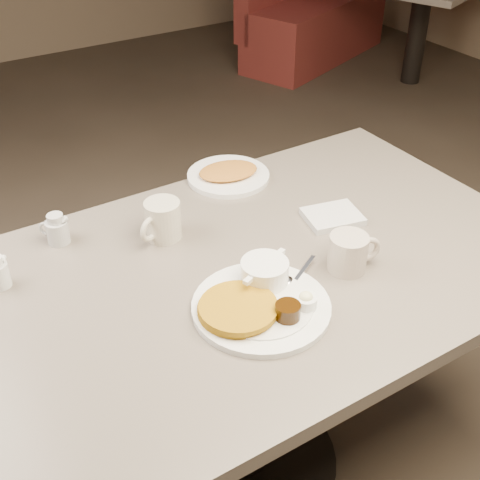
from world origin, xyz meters
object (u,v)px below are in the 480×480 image
main_plate (259,298)px  coffee_mug_far (162,220)px  coffee_mug_near (349,252)px  diner_table (244,321)px  hash_plate (228,174)px  booth_back_right (320,4)px  creamer_right (57,230)px

main_plate → coffee_mug_far: 0.36m
coffee_mug_near → coffee_mug_far: coffee_mug_far is taller
main_plate → diner_table: bearing=70.8°
main_plate → hash_plate: (0.24, 0.52, -0.01)m
coffee_mug_near → hash_plate: coffee_mug_near is taller
coffee_mug_near → booth_back_right: size_ratio=0.07×
diner_table → coffee_mug_near: bearing=-31.7°
main_plate → creamer_right: bearing=121.6°
diner_table → hash_plate: bearing=63.8°
booth_back_right → coffee_mug_far: bearing=-134.7°
coffee_mug_far → booth_back_right: 3.63m
coffee_mug_far → coffee_mug_near: bearing=-48.1°
coffee_mug_far → creamer_right: size_ratio=1.73×
coffee_mug_near → creamer_right: size_ratio=1.74×
hash_plate → booth_back_right: size_ratio=0.15×
diner_table → coffee_mug_far: 0.33m
coffee_mug_near → booth_back_right: (2.23, 2.91, -0.39)m
coffee_mug_near → creamer_right: coffee_mug_near is taller
diner_table → hash_plate: 0.47m
creamer_right → booth_back_right: (2.77, 2.44, -0.38)m
creamer_right → coffee_mug_near: bearing=-40.7°
hash_plate → booth_back_right: booth_back_right is taller
diner_table → main_plate: bearing=-109.2°
hash_plate → coffee_mug_far: bearing=-150.1°
coffee_mug_near → diner_table: bearing=148.3°
main_plate → booth_back_right: size_ratio=0.21×
main_plate → hash_plate: size_ratio=1.45×
coffee_mug_near → hash_plate: size_ratio=0.50×
coffee_mug_near → booth_back_right: bearing=52.6°
diner_table → coffee_mug_near: size_ratio=10.81×
coffee_mug_near → hash_plate: 0.52m
main_plate → coffee_mug_near: bearing=0.9°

